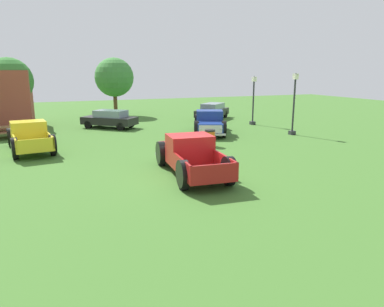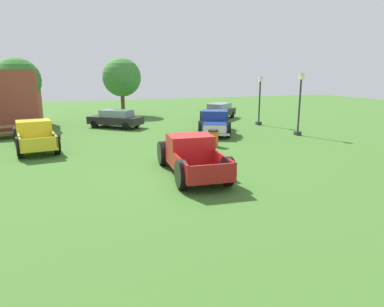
{
  "view_description": "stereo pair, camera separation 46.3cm",
  "coord_description": "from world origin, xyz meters",
  "px_view_note": "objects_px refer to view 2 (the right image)",
  "views": [
    {
      "loc": [
        -5.07,
        -12.96,
        4.17
      ],
      "look_at": [
        0.19,
        0.06,
        0.9
      ],
      "focal_mm": 33.26,
      "sensor_mm": 36.0,
      "label": 1
    },
    {
      "loc": [
        -4.64,
        -13.13,
        4.17
      ],
      "look_at": [
        0.19,
        0.06,
        0.9
      ],
      "focal_mm": 33.26,
      "sensor_mm": 36.0,
      "label": 2
    }
  ],
  "objects_px": {
    "pickup_truck_behind_left": "(214,123)",
    "trash_can": "(213,138)",
    "oak_tree_west": "(122,77)",
    "sedan_distant_a": "(219,111)",
    "lamp_post_far": "(260,100)",
    "picnic_table": "(8,130)",
    "oak_tree_center": "(17,81)",
    "pickup_truck_behind_right": "(34,135)",
    "sedan_distant_b": "(116,118)",
    "pickup_truck_foreground": "(190,155)",
    "lamp_post_near": "(300,103)"
  },
  "relations": [
    {
      "from": "sedan_distant_a",
      "to": "oak_tree_center",
      "type": "bearing_deg",
      "value": 178.69
    },
    {
      "from": "lamp_post_far",
      "to": "oak_tree_west",
      "type": "xyz_separation_m",
      "value": [
        -9.01,
        10.06,
        1.58
      ]
    },
    {
      "from": "pickup_truck_foreground",
      "to": "lamp_post_far",
      "type": "xyz_separation_m",
      "value": [
        9.71,
        10.86,
        1.22
      ]
    },
    {
      "from": "pickup_truck_behind_left",
      "to": "sedan_distant_a",
      "type": "bearing_deg",
      "value": 63.38
    },
    {
      "from": "pickup_truck_behind_left",
      "to": "sedan_distant_b",
      "type": "height_order",
      "value": "pickup_truck_behind_left"
    },
    {
      "from": "pickup_truck_behind_right",
      "to": "oak_tree_center",
      "type": "xyz_separation_m",
      "value": [
        -1.35,
        8.19,
        2.72
      ]
    },
    {
      "from": "pickup_truck_foreground",
      "to": "oak_tree_center",
      "type": "height_order",
      "value": "oak_tree_center"
    },
    {
      "from": "oak_tree_west",
      "to": "pickup_truck_foreground",
      "type": "bearing_deg",
      "value": -91.92
    },
    {
      "from": "sedan_distant_b",
      "to": "picnic_table",
      "type": "bearing_deg",
      "value": -164.75
    },
    {
      "from": "pickup_truck_behind_right",
      "to": "sedan_distant_b",
      "type": "xyz_separation_m",
      "value": [
        5.26,
        5.9,
        -0.04
      ]
    },
    {
      "from": "pickup_truck_behind_left",
      "to": "trash_can",
      "type": "relative_size",
      "value": 5.8
    },
    {
      "from": "pickup_truck_behind_right",
      "to": "sedan_distant_a",
      "type": "distance_m",
      "value": 16.56
    },
    {
      "from": "pickup_truck_behind_left",
      "to": "oak_tree_west",
      "type": "height_order",
      "value": "oak_tree_west"
    },
    {
      "from": "pickup_truck_foreground",
      "to": "sedan_distant_b",
      "type": "relative_size",
      "value": 1.32
    },
    {
      "from": "lamp_post_near",
      "to": "oak_tree_center",
      "type": "bearing_deg",
      "value": 151.12
    },
    {
      "from": "pickup_truck_behind_right",
      "to": "oak_tree_west",
      "type": "height_order",
      "value": "oak_tree_west"
    },
    {
      "from": "sedan_distant_b",
      "to": "oak_tree_west",
      "type": "xyz_separation_m",
      "value": [
        1.81,
        7.65,
        2.87
      ]
    },
    {
      "from": "pickup_truck_behind_right",
      "to": "picnic_table",
      "type": "bearing_deg",
      "value": 114.42
    },
    {
      "from": "sedan_distant_b",
      "to": "oak_tree_center",
      "type": "bearing_deg",
      "value": 160.89
    },
    {
      "from": "sedan_distant_a",
      "to": "trash_can",
      "type": "xyz_separation_m",
      "value": [
        -5.17,
        -10.66,
        -0.24
      ]
    },
    {
      "from": "sedan_distant_a",
      "to": "trash_can",
      "type": "height_order",
      "value": "sedan_distant_a"
    },
    {
      "from": "pickup_truck_behind_left",
      "to": "picnic_table",
      "type": "xyz_separation_m",
      "value": [
        -12.89,
        3.14,
        -0.27
      ]
    },
    {
      "from": "sedan_distant_b",
      "to": "trash_can",
      "type": "bearing_deg",
      "value": -64.49
    },
    {
      "from": "sedan_distant_a",
      "to": "lamp_post_far",
      "type": "distance_m",
      "value": 4.76
    },
    {
      "from": "trash_can",
      "to": "lamp_post_near",
      "type": "bearing_deg",
      "value": 11.54
    },
    {
      "from": "pickup_truck_foreground",
      "to": "lamp_post_near",
      "type": "height_order",
      "value": "lamp_post_near"
    },
    {
      "from": "sedan_distant_b",
      "to": "lamp_post_far",
      "type": "bearing_deg",
      "value": -12.54
    },
    {
      "from": "pickup_truck_foreground",
      "to": "picnic_table",
      "type": "relative_size",
      "value": 2.54
    },
    {
      "from": "pickup_truck_behind_left",
      "to": "lamp_post_near",
      "type": "relative_size",
      "value": 1.35
    },
    {
      "from": "oak_tree_west",
      "to": "oak_tree_center",
      "type": "xyz_separation_m",
      "value": [
        -8.43,
        -5.36,
        -0.11
      ]
    },
    {
      "from": "sedan_distant_b",
      "to": "oak_tree_center",
      "type": "height_order",
      "value": "oak_tree_center"
    },
    {
      "from": "picnic_table",
      "to": "oak_tree_center",
      "type": "distance_m",
      "value": 5.18
    },
    {
      "from": "pickup_truck_foreground",
      "to": "lamp_post_near",
      "type": "bearing_deg",
      "value": 31.18
    },
    {
      "from": "lamp_post_near",
      "to": "trash_can",
      "type": "distance_m",
      "value": 7.05
    },
    {
      "from": "sedan_distant_a",
      "to": "lamp_post_near",
      "type": "height_order",
      "value": "lamp_post_near"
    },
    {
      "from": "pickup_truck_foreground",
      "to": "trash_can",
      "type": "height_order",
      "value": "pickup_truck_foreground"
    },
    {
      "from": "sedan_distant_a",
      "to": "lamp_post_far",
      "type": "relative_size",
      "value": 1.1
    },
    {
      "from": "oak_tree_center",
      "to": "picnic_table",
      "type": "bearing_deg",
      "value": -96.1
    },
    {
      "from": "pickup_truck_behind_right",
      "to": "sedan_distant_b",
      "type": "bearing_deg",
      "value": 48.29
    },
    {
      "from": "trash_can",
      "to": "pickup_truck_behind_right",
      "type": "bearing_deg",
      "value": 163.3
    },
    {
      "from": "sedan_distant_a",
      "to": "trash_can",
      "type": "relative_size",
      "value": 4.39
    },
    {
      "from": "sedan_distant_a",
      "to": "oak_tree_west",
      "type": "distance_m",
      "value": 9.87
    },
    {
      "from": "pickup_truck_behind_right",
      "to": "sedan_distant_a",
      "type": "height_order",
      "value": "pickup_truck_behind_right"
    },
    {
      "from": "trash_can",
      "to": "lamp_post_far",
      "type": "bearing_deg",
      "value": 43.49
    },
    {
      "from": "pickup_truck_behind_left",
      "to": "lamp_post_near",
      "type": "xyz_separation_m",
      "value": [
        5.05,
        -2.3,
        1.37
      ]
    },
    {
      "from": "sedan_distant_a",
      "to": "picnic_table",
      "type": "xyz_separation_m",
      "value": [
        -16.39,
        -3.85,
        -0.23
      ]
    },
    {
      "from": "pickup_truck_behind_right",
      "to": "lamp_post_near",
      "type": "xyz_separation_m",
      "value": [
        16.14,
        -1.46,
        1.39
      ]
    },
    {
      "from": "picnic_table",
      "to": "oak_tree_west",
      "type": "height_order",
      "value": "oak_tree_west"
    },
    {
      "from": "picnic_table",
      "to": "pickup_truck_behind_right",
      "type": "bearing_deg",
      "value": -65.58
    },
    {
      "from": "pickup_truck_behind_left",
      "to": "pickup_truck_behind_right",
      "type": "relative_size",
      "value": 1.04
    }
  ]
}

